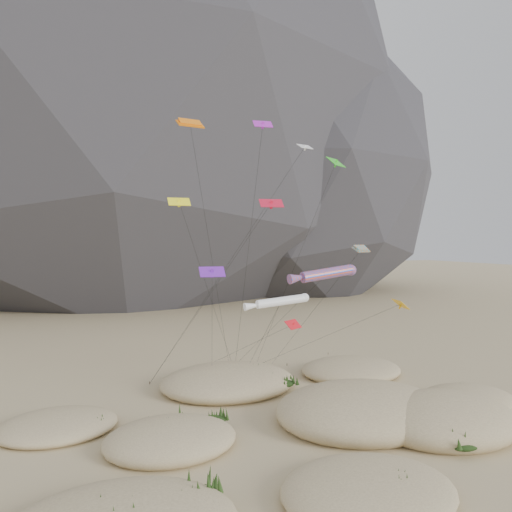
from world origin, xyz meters
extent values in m
plane|color=#CCB789|center=(0.00, 0.00, 0.00)|extent=(500.00, 500.00, 0.00)
ellipsoid|color=black|center=(8.00, 115.00, 60.00)|extent=(191.54, 147.29, 156.00)
ellipsoid|color=black|center=(56.00, 110.00, 38.00)|extent=(130.55, 126.41, 100.00)
ellipsoid|color=#CCB789|center=(-3.84, -8.99, 0.51)|extent=(11.81, 10.04, 2.27)
ellipsoid|color=#CCB789|center=(9.39, -2.32, 0.91)|extent=(13.59, 11.55, 4.04)
ellipsoid|color=#CCB789|center=(-13.30, 4.12, 0.61)|extent=(10.77, 9.15, 2.70)
ellipsoid|color=#CCB789|center=(4.18, 2.38, 0.96)|extent=(16.42, 13.96, 4.25)
ellipsoid|color=#CCB789|center=(16.52, 1.49, 0.52)|extent=(9.86, 8.38, 2.33)
ellipsoid|color=#CCB789|center=(-3.36, 16.69, 0.74)|extent=(15.23, 12.94, 3.30)
ellipsoid|color=#CCB789|center=(12.43, 15.55, 0.57)|extent=(12.61, 10.72, 2.51)
ellipsoid|color=#CCB789|center=(-21.33, 11.48, 0.45)|extent=(10.22, 8.69, 2.02)
ellipsoid|color=black|center=(-14.12, -5.39, 0.80)|extent=(2.58, 2.21, 0.77)
ellipsoid|color=black|center=(-2.78, -10.34, 0.60)|extent=(2.38, 2.04, 0.71)
ellipsoid|color=black|center=(-2.38, -8.83, 0.50)|extent=(2.11, 1.81, 0.63)
ellipsoid|color=black|center=(9.71, -3.19, 1.00)|extent=(3.59, 3.07, 1.08)
ellipsoid|color=black|center=(6.90, -6.69, 0.80)|extent=(2.63, 2.25, 0.79)
ellipsoid|color=black|center=(-13.12, 6.69, 0.80)|extent=(3.10, 2.66, 0.93)
ellipsoid|color=black|center=(-8.96, 6.31, 0.70)|extent=(2.45, 2.09, 0.73)
ellipsoid|color=black|center=(3.47, 4.21, 1.10)|extent=(3.85, 3.30, 1.16)
ellipsoid|color=black|center=(4.87, 7.19, 1.00)|extent=(2.95, 2.53, 0.89)
ellipsoid|color=black|center=(0.10, 3.49, 0.90)|extent=(2.75, 2.36, 0.83)
ellipsoid|color=black|center=(17.47, 3.04, 0.60)|extent=(2.21, 1.89, 0.66)
ellipsoid|color=black|center=(-0.50, 17.08, 1.00)|extent=(3.22, 2.75, 0.97)
ellipsoid|color=black|center=(1.47, 13.03, 0.90)|extent=(2.76, 2.36, 0.83)
ellipsoid|color=black|center=(13.50, 14.60, 0.70)|extent=(2.23, 1.91, 0.67)
ellipsoid|color=black|center=(13.14, 12.76, 0.60)|extent=(1.88, 1.61, 0.56)
ellipsoid|color=black|center=(-21.65, 11.22, 0.50)|extent=(2.68, 2.29, 0.80)
ellipsoid|color=black|center=(-18.61, 10.38, 0.40)|extent=(2.01, 1.72, 0.60)
cylinder|color=#3F2D1E|center=(-4.18, 19.65, 0.15)|extent=(0.08, 0.08, 0.30)
cylinder|color=#3F2D1E|center=(-0.04, 22.81, 0.15)|extent=(0.08, 0.08, 0.30)
cylinder|color=#3F2D1E|center=(3.31, 23.91, 0.15)|extent=(0.08, 0.08, 0.30)
cylinder|color=#3F2D1E|center=(7.25, 22.48, 0.15)|extent=(0.08, 0.08, 0.30)
cylinder|color=#3F2D1E|center=(11.00, 20.63, 0.15)|extent=(0.08, 0.08, 0.30)
cylinder|color=#3F2D1E|center=(-3.27, 26.02, 0.15)|extent=(0.08, 0.08, 0.30)
cylinder|color=#3F2D1E|center=(15.56, 25.45, 0.15)|extent=(0.08, 0.08, 0.30)
cylinder|color=#3F2D1E|center=(-10.93, 21.89, 0.15)|extent=(0.08, 0.08, 0.30)
cylinder|color=#FF501A|center=(5.93, 10.98, 12.92)|extent=(6.54, 1.53, 1.84)
sphere|color=#FF501A|center=(9.12, 11.16, 13.18)|extent=(1.23, 1.23, 1.23)
cone|color=#FF501A|center=(2.41, 10.79, 12.60)|extent=(2.71, 1.20, 1.32)
cylinder|color=black|center=(3.91, 18.77, 6.46)|extent=(4.06, 15.60, 12.94)
cylinder|color=white|center=(-1.78, 6.94, 10.79)|extent=(5.12, 0.83, 1.16)
sphere|color=white|center=(0.75, 6.95, 10.99)|extent=(0.85, 0.85, 0.85)
cone|color=white|center=(-4.57, 6.93, 10.54)|extent=(2.08, 0.74, 0.87)
cylinder|color=black|center=(-0.80, 13.73, 5.40)|extent=(2.00, 13.59, 10.81)
cube|color=orange|center=(-7.87, 15.78, 28.58)|extent=(2.90, 1.37, 0.82)
cube|color=orange|center=(-7.87, 15.78, 28.80)|extent=(2.45, 1.08, 0.80)
cylinder|color=black|center=(-3.37, 21.79, 14.29)|extent=(9.03, 12.05, 28.59)
cube|color=orange|center=(9.69, 10.07, 15.48)|extent=(2.48, 1.67, 0.64)
cube|color=orange|center=(9.69, 10.07, 15.69)|extent=(2.09, 1.36, 0.63)
cylinder|color=black|center=(7.78, 17.14, 7.74)|extent=(3.84, 14.16, 15.50)
cube|color=purple|center=(-7.20, 11.08, 13.47)|extent=(2.65, 1.68, 0.95)
cube|color=purple|center=(-7.20, 11.08, 13.32)|extent=(0.34, 0.33, 0.84)
cylinder|color=black|center=(-5.69, 15.37, 6.76)|extent=(3.05, 8.60, 13.43)
cube|color=#FFF31A|center=(-9.69, 13.77, 20.35)|extent=(2.31, 1.38, 0.86)
cube|color=#FFF31A|center=(-9.69, 13.77, 20.20)|extent=(0.29, 0.30, 0.74)
cylinder|color=black|center=(-4.87, 18.29, 10.20)|extent=(9.68, 9.07, 20.31)
cube|color=red|center=(-2.31, 8.03, 20.06)|extent=(2.46, 1.67, 0.85)
cube|color=red|center=(-2.31, 8.03, 19.91)|extent=(0.32, 0.31, 0.77)
cylinder|color=black|center=(-6.62, 14.96, 10.06)|extent=(8.65, 13.89, 20.03)
cube|color=purple|center=(-1.44, 11.74, 28.37)|extent=(2.09, 1.28, 0.84)
cube|color=purple|center=(-1.44, 11.74, 28.22)|extent=(0.28, 0.32, 0.65)
cylinder|color=black|center=(-0.74, 17.27, 14.21)|extent=(1.42, 11.10, 28.33)
cube|color=#E5A10C|center=(12.14, 6.49, 9.78)|extent=(1.64, 2.43, 0.94)
cube|color=#E5A10C|center=(12.14, 6.49, 9.63)|extent=(0.37, 0.34, 0.74)
cylinder|color=black|center=(7.73, 15.20, 4.92)|extent=(8.86, 17.44, 9.75)
cube|color=red|center=(1.19, 9.99, 7.89)|extent=(2.12, 1.66, 0.82)
cube|color=red|center=(1.19, 9.99, 7.74)|extent=(0.33, 0.35, 0.64)
cylinder|color=black|center=(-1.04, 18.00, 3.97)|extent=(4.48, 16.04, 7.86)
cube|color=green|center=(8.04, 12.59, 25.22)|extent=(2.84, 2.31, 1.06)
cube|color=green|center=(8.04, 12.59, 25.07)|extent=(0.43, 0.45, 0.85)
cylinder|color=black|center=(5.68, 18.25, 12.63)|extent=(4.76, 11.34, 25.18)
cube|color=silver|center=(4.69, 13.70, 26.88)|extent=(1.85, 1.22, 0.59)
cube|color=silver|center=(4.69, 13.70, 26.73)|extent=(0.23, 0.19, 0.60)
cylinder|color=black|center=(-3.12, 17.79, 13.46)|extent=(15.65, 8.21, 26.84)
camera|label=1|loc=(-23.62, -34.48, 16.79)|focal=35.00mm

